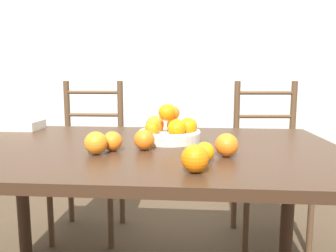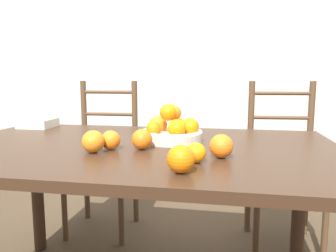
# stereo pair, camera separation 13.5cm
# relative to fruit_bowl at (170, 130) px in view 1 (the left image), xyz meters

# --- Properties ---
(wall_back) EXTENTS (8.00, 0.06, 2.60)m
(wall_back) POSITION_rel_fruit_bowl_xyz_m (-0.13, 1.43, 0.48)
(wall_back) COLOR beige
(wall_back) RESTS_ON ground_plane
(dining_table) EXTENTS (1.66, 1.03, 0.77)m
(dining_table) POSITION_rel_fruit_bowl_xyz_m (-0.13, -0.10, -0.14)
(dining_table) COLOR #382316
(dining_table) RESTS_ON ground_plane
(fruit_bowl) EXTENTS (0.27, 0.27, 0.17)m
(fruit_bowl) POSITION_rel_fruit_bowl_xyz_m (0.00, 0.00, 0.00)
(fruit_bowl) COLOR beige
(fruit_bowl) RESTS_ON dining_table
(orange_loose_0) EXTENTS (0.08, 0.08, 0.08)m
(orange_loose_0) POSITION_rel_fruit_bowl_xyz_m (-0.25, -0.28, -0.01)
(orange_loose_0) COLOR orange
(orange_loose_0) RESTS_ON dining_table
(orange_loose_1) EXTENTS (0.07, 0.07, 0.07)m
(orange_loose_1) POSITION_rel_fruit_bowl_xyz_m (0.14, -0.35, -0.02)
(orange_loose_1) COLOR orange
(orange_loose_1) RESTS_ON dining_table
(orange_loose_2) EXTENTS (0.08, 0.08, 0.08)m
(orange_loose_2) POSITION_rel_fruit_bowl_xyz_m (0.22, -0.27, -0.01)
(orange_loose_2) COLOR orange
(orange_loose_2) RESTS_ON dining_table
(orange_loose_3) EXTENTS (0.07, 0.07, 0.07)m
(orange_loose_3) POSITION_rel_fruit_bowl_xyz_m (-0.20, -0.21, -0.01)
(orange_loose_3) COLOR orange
(orange_loose_3) RESTS_ON dining_table
(orange_loose_4) EXTENTS (0.08, 0.08, 0.08)m
(orange_loose_4) POSITION_rel_fruit_bowl_xyz_m (-0.08, -0.19, -0.01)
(orange_loose_4) COLOR orange
(orange_loose_4) RESTS_ON dining_table
(orange_loose_5) EXTENTS (0.08, 0.08, 0.08)m
(orange_loose_5) POSITION_rel_fruit_bowl_xyz_m (0.11, -0.48, -0.01)
(orange_loose_5) COLOR orange
(orange_loose_5) RESTS_ON dining_table
(chair_left) EXTENTS (0.43, 0.41, 1.03)m
(chair_left) POSITION_rel_fruit_bowl_xyz_m (-0.60, 0.69, -0.34)
(chair_left) COLOR #513823
(chair_left) RESTS_ON ground_plane
(chair_right) EXTENTS (0.45, 0.43, 1.03)m
(chair_right) POSITION_rel_fruit_bowl_xyz_m (0.59, 0.69, -0.34)
(chair_right) COLOR #513823
(chair_right) RESTS_ON ground_plane
(book_stack) EXTENTS (0.18, 0.16, 0.05)m
(book_stack) POSITION_rel_fruit_bowl_xyz_m (-0.81, 0.27, -0.03)
(book_stack) COLOR silver
(book_stack) RESTS_ON dining_table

